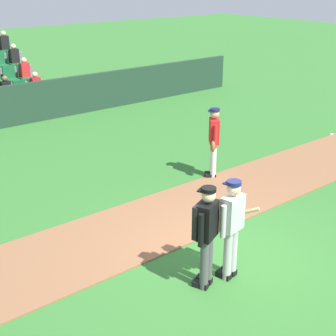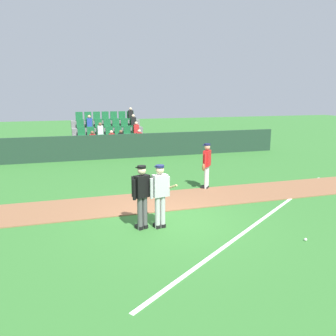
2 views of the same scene
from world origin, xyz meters
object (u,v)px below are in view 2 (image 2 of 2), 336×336
at_px(umpire_home_plate, 142,193).
at_px(baseball, 306,240).
at_px(batter_grey_jersey, 160,194).
at_px(runner_red_jersey, 207,164).

distance_m(umpire_home_plate, baseball, 4.34).
height_order(umpire_home_plate, baseball, umpire_home_plate).
relative_size(batter_grey_jersey, umpire_home_plate, 1.00).
relative_size(umpire_home_plate, baseball, 23.78).
bearing_deg(batter_grey_jersey, baseball, -30.56).
distance_m(batter_grey_jersey, baseball, 3.88).
relative_size(runner_red_jersey, baseball, 23.78).
bearing_deg(batter_grey_jersey, umpire_home_plate, 171.07).
distance_m(runner_red_jersey, baseball, 5.33).
height_order(batter_grey_jersey, runner_red_jersey, same).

